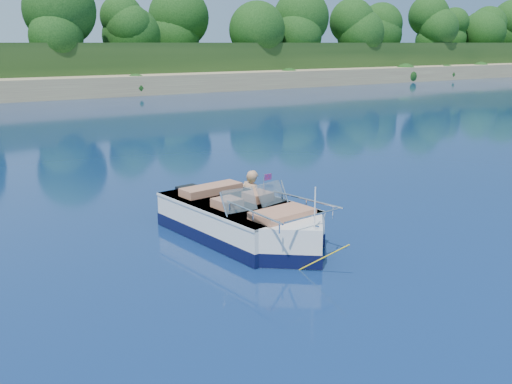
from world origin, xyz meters
TOP-DOWN VIEW (x-y plane):
  - ground at (0.00, 0.00)m, footprint 160.00×160.00m
  - treeline at (0.04, 41.01)m, footprint 150.00×7.12m
  - motorboat at (-1.98, 1.48)m, footprint 2.26×5.14m
  - tow_tube at (-0.69, 3.37)m, footprint 1.59×1.59m
  - boy at (-0.76, 3.36)m, footprint 0.66×0.93m

SIDE VIEW (x-z plane):
  - ground at x=0.00m, z-range 0.00..0.00m
  - boy at x=-0.76m, z-range -0.84..0.84m
  - tow_tube at x=-0.69m, z-range -0.08..0.25m
  - motorboat at x=-1.98m, z-range -0.53..1.19m
  - treeline at x=0.04m, z-range 1.45..9.64m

